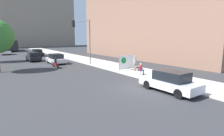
# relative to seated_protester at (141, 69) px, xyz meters

# --- Properties ---
(ground_plane) EXTENTS (160.00, 160.00, 0.00)m
(ground_plane) POSITION_rel_seated_protester_xyz_m (-2.46, -3.05, -0.77)
(ground_plane) COLOR #38383A
(sidewalk_curb) EXTENTS (4.28, 90.00, 0.13)m
(sidewalk_curb) POSITION_rel_seated_protester_xyz_m (1.31, 11.95, -0.70)
(sidewalk_curb) COLOR beige
(sidewalk_curb) RESTS_ON ground_plane
(building_backdrop_far) EXTENTS (52.00, 12.00, 34.61)m
(building_backdrop_far) POSITION_rel_seated_protester_xyz_m (-4.46, 73.37, 16.54)
(building_backdrop_far) COLOR gray
(building_backdrop_far) RESTS_ON ground_plane
(seated_protester) EXTENTS (0.98, 0.77, 1.19)m
(seated_protester) POSITION_rel_seated_protester_xyz_m (0.00, 0.00, 0.00)
(seated_protester) COLOR #474C56
(seated_protester) RESTS_ON sidewalk_curb
(jogger_on_sidewalk) EXTENTS (0.34, 0.34, 1.71)m
(jogger_on_sidewalk) POSITION_rel_seated_protester_xyz_m (1.17, 2.22, 0.23)
(jogger_on_sidewalk) COLOR #756651
(jogger_on_sidewalk) RESTS_ON sidewalk_curb
(pedestrian_behind) EXTENTS (0.34, 0.34, 1.60)m
(pedestrian_behind) POSITION_rel_seated_protester_xyz_m (1.95, 3.65, 0.17)
(pedestrian_behind) COLOR #424247
(pedestrian_behind) RESTS_ON sidewalk_curb
(protest_banner) EXTENTS (2.42, 0.06, 1.71)m
(protest_banner) POSITION_rel_seated_protester_xyz_m (0.73, 3.04, 0.27)
(protest_banner) COLOR slate
(protest_banner) RESTS_ON sidewalk_curb
(traffic_light_pole) EXTENTS (2.78, 2.54, 6.14)m
(traffic_light_pole) POSITION_rel_seated_protester_xyz_m (-1.43, 9.59, 3.46)
(traffic_light_pole) COLOR slate
(traffic_light_pole) RESTS_ON sidewalk_curb
(parked_car_curbside) EXTENTS (1.72, 4.30, 1.50)m
(parked_car_curbside) POSITION_rel_seated_protester_xyz_m (-1.84, -4.77, -0.02)
(parked_car_curbside) COLOR silver
(parked_car_curbside) RESTS_ON ground_plane
(car_on_road_nearest) EXTENTS (1.88, 4.19, 1.47)m
(car_on_road_nearest) POSITION_rel_seated_protester_xyz_m (-4.19, 13.59, -0.03)
(car_on_road_nearest) COLOR silver
(car_on_road_nearest) RESTS_ON ground_plane
(car_on_road_midblock) EXTENTS (1.74, 4.36, 1.44)m
(car_on_road_midblock) POSITION_rel_seated_protester_xyz_m (-6.31, 18.84, -0.05)
(car_on_road_midblock) COLOR black
(car_on_road_midblock) RESTS_ON ground_plane
(car_on_road_distant) EXTENTS (1.87, 4.70, 1.44)m
(car_on_road_distant) POSITION_rel_seated_protester_xyz_m (-3.98, 27.33, -0.04)
(car_on_road_distant) COLOR black
(car_on_road_distant) RESTS_ON ground_plane
(car_on_road_far_lane) EXTENTS (1.87, 4.54, 1.53)m
(car_on_road_far_lane) POSITION_rel_seated_protester_xyz_m (-9.27, 34.84, -0.01)
(car_on_road_far_lane) COLOR white
(car_on_road_far_lane) RESTS_ON ground_plane
(city_bus_on_road) EXTENTS (2.48, 12.32, 3.16)m
(city_bus_on_road) POSITION_rel_seated_protester_xyz_m (-7.03, 47.78, 1.06)
(city_bus_on_road) COLOR #232328
(city_bus_on_road) RESTS_ON ground_plane
(motorcycle_on_road) EXTENTS (0.28, 2.20, 1.35)m
(motorcycle_on_road) POSITION_rel_seated_protester_xyz_m (-5.37, 9.93, -0.20)
(motorcycle_on_road) COLOR maroon
(motorcycle_on_road) RESTS_ON ground_plane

